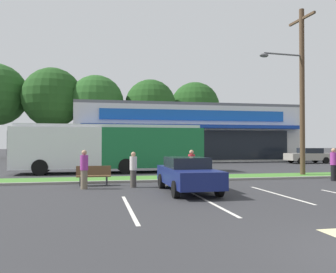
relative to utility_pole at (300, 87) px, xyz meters
name	(u,v)px	position (x,y,z in m)	size (l,w,h in m)	color
grass_median	(192,178)	(-6.83, -0.02, -5.39)	(56.00, 2.20, 0.12)	#427A2D
curb_lip	(198,180)	(-6.83, -1.24, -5.39)	(56.00, 0.24, 0.12)	gray
parking_stripe_0	(129,208)	(-11.13, -8.25, -5.44)	(0.12, 4.80, 0.01)	silver
parking_stripe_1	(212,203)	(-8.33, -7.89, -5.44)	(0.12, 4.80, 0.01)	silver
parking_stripe_2	(278,194)	(-5.11, -6.51, -5.44)	(0.12, 4.80, 0.01)	silver
storefront_building	(180,134)	(-1.90, 23.00, -2.29)	(24.82, 15.39, 6.30)	silver
tree_left	(52,98)	(-17.78, 29.32, 2.57)	(7.91, 7.91, 11.99)	#473323
tree_mid_left	(96,103)	(-12.10, 28.69, 1.96)	(7.37, 7.37, 11.10)	#473323
tree_mid	(150,105)	(-4.72, 28.94, 1.88)	(6.99, 6.99, 10.83)	#473323
tree_mid_right	(195,107)	(2.32, 31.09, 1.96)	(7.31, 7.31, 11.07)	#473323
utility_pole	(300,87)	(0.00, 0.00, 0.00)	(3.02, 2.40, 10.20)	#4C3826
city_bus	(110,147)	(-11.17, 5.09, -3.68)	(12.67, 2.81, 3.25)	#196638
bus_stop_bench	(94,175)	(-12.24, -2.22, -4.94)	(1.60, 0.45, 0.95)	brown
car_0	(188,174)	(-8.43, -5.12, -4.70)	(1.90, 4.58, 1.43)	navy
car_1	(308,155)	(8.64, 12.23, -4.67)	(4.40, 1.94, 1.52)	#9E998C
pedestrian_near_bench	(334,164)	(0.31, -2.59, -4.57)	(0.35, 0.35, 1.75)	black
pedestrian_by_pole	(133,170)	(-10.47, -3.19, -4.63)	(0.33, 0.33, 1.62)	#47423D
pedestrian_mid	(192,167)	(-7.45, -2.21, -4.60)	(0.34, 0.34, 1.67)	#726651
pedestrian_far	(84,169)	(-12.65, -3.30, -4.58)	(0.35, 0.35, 1.72)	#726651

